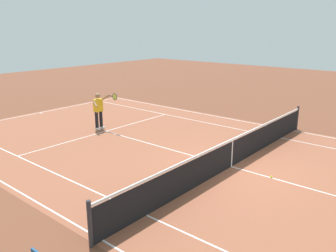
% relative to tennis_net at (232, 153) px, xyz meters
% --- Properties ---
extents(ground_plane, '(60.00, 60.00, 0.00)m').
position_rel_tennis_net_xyz_m(ground_plane, '(0.00, 0.00, -0.49)').
color(ground_plane, brown).
extents(court_slab, '(24.20, 11.40, 0.00)m').
position_rel_tennis_net_xyz_m(court_slab, '(0.00, 0.00, -0.49)').
color(court_slab, '#935138').
rests_on(court_slab, ground_plane).
extents(court_line_markings, '(23.85, 11.05, 0.01)m').
position_rel_tennis_net_xyz_m(court_line_markings, '(0.00, 0.00, -0.49)').
color(court_line_markings, white).
rests_on(court_line_markings, ground_plane).
extents(tennis_net, '(0.10, 11.70, 1.08)m').
position_rel_tennis_net_xyz_m(tennis_net, '(0.00, 0.00, 0.00)').
color(tennis_net, '#2D2D33').
rests_on(tennis_net, ground_plane).
extents(tennis_player_near, '(1.07, 0.78, 1.70)m').
position_rel_tennis_net_xyz_m(tennis_player_near, '(6.89, -0.09, 0.44)').
color(tennis_player_near, black).
rests_on(tennis_player_near, ground_plane).
extents(tennis_ball, '(0.07, 0.07, 0.07)m').
position_rel_tennis_net_xyz_m(tennis_ball, '(-1.41, -0.02, -0.46)').
color(tennis_ball, '#CCE01E').
rests_on(tennis_ball, ground_plane).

